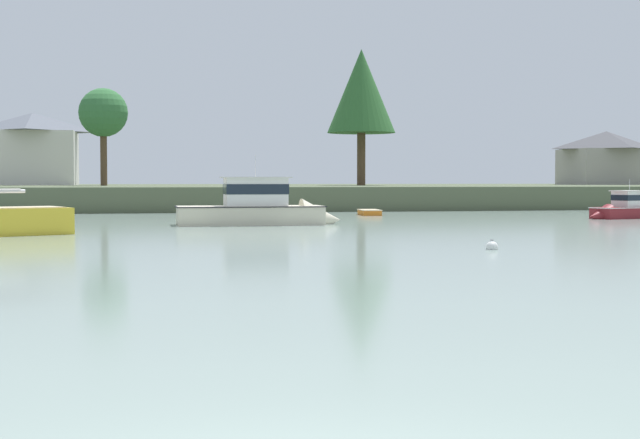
# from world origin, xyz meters

# --- Properties ---
(far_shore_bank) EXTENTS (181.37, 51.71, 1.87)m
(far_shore_bank) POSITION_xyz_m (0.00, 86.87, 0.94)
(far_shore_bank) COLOR #4C563D
(far_shore_bank) RESTS_ON ground
(dinghy_orange) EXTENTS (1.56, 3.01, 0.52)m
(dinghy_orange) POSITION_xyz_m (14.65, 54.38, 0.13)
(dinghy_orange) COLOR orange
(dinghy_orange) RESTS_ON ground
(cruiser_cream) EXTENTS (8.95, 2.76, 4.72)m
(cruiser_cream) POSITION_xyz_m (5.78, 42.49, 0.64)
(cruiser_cream) COLOR beige
(cruiser_cream) RESTS_ON ground
(cruiser_maroon) EXTENTS (6.62, 3.52, 3.08)m
(cruiser_maroon) POSITION_xyz_m (29.01, 45.99, 0.38)
(cruiser_maroon) COLOR maroon
(cruiser_maroon) RESTS_ON ground
(mooring_buoy_white) EXTENTS (0.42, 0.42, 0.48)m
(mooring_buoy_white) POSITION_xyz_m (10.98, 23.36, 0.08)
(mooring_buoy_white) COLOR white
(mooring_buoy_white) RESTS_ON ground
(mooring_buoy_green) EXTENTS (0.49, 0.49, 0.55)m
(mooring_buoy_green) POSITION_xyz_m (5.55, 52.05, 0.09)
(mooring_buoy_green) COLOR #1E8C47
(mooring_buoy_green) RESTS_ON ground
(shore_tree_center_left) EXTENTS (4.57, 4.57, 9.15)m
(shore_tree_center_left) POSITION_xyz_m (-3.94, 82.20, 8.64)
(shore_tree_center_left) COLOR brown
(shore_tree_center_left) RESTS_ON far_shore_bank
(shore_tree_far_right) EXTENTS (6.76, 6.76, 13.48)m
(shore_tree_far_right) POSITION_xyz_m (20.98, 82.02, 11.14)
(shore_tree_far_right) COLOR brown
(shore_tree_far_right) RESTS_ON far_shore_bank
(cottage_eastern) EXTENTS (9.58, 9.73, 7.53)m
(cottage_eastern) POSITION_xyz_m (-11.53, 93.69, 5.75)
(cottage_eastern) COLOR silver
(cottage_eastern) RESTS_ON far_shore_bank
(cottage_behind_trees) EXTENTS (9.61, 8.15, 6.08)m
(cottage_behind_trees) POSITION_xyz_m (51.74, 89.72, 5.02)
(cottage_behind_trees) COLOR #9E998E
(cottage_behind_trees) RESTS_ON far_shore_bank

